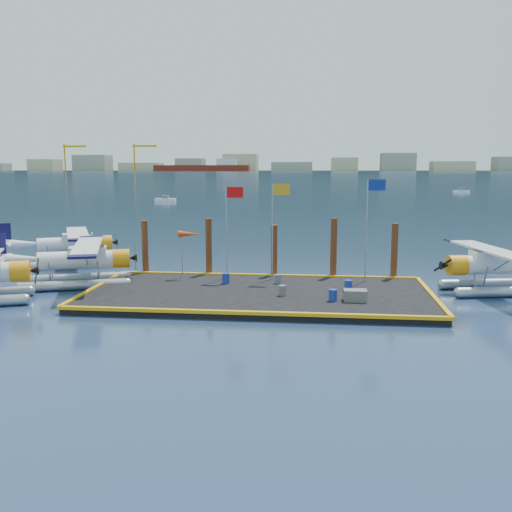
# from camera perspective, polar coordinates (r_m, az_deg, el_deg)

# --- Properties ---
(ground) EXTENTS (4000.00, 4000.00, 0.00)m
(ground) POSITION_cam_1_polar(r_m,az_deg,el_deg) (33.81, 0.26, -4.22)
(ground) COLOR navy
(ground) RESTS_ON ground
(dock) EXTENTS (20.00, 10.00, 0.40)m
(dock) POSITION_cam_1_polar(r_m,az_deg,el_deg) (33.77, 0.26, -3.89)
(dock) COLOR black
(dock) RESTS_ON ground
(dock_bumpers) EXTENTS (20.25, 10.25, 0.18)m
(dock_bumpers) POSITION_cam_1_polar(r_m,az_deg,el_deg) (33.70, 0.26, -3.41)
(dock_bumpers) COLOR #D6980C
(dock_bumpers) RESTS_ON dock
(far_backdrop) EXTENTS (3050.00, 2050.00, 810.00)m
(far_backdrop) POSITION_cam_1_polar(r_m,az_deg,el_deg) (1785.99, 13.99, 8.79)
(far_backdrop) COLOR black
(far_backdrop) RESTS_ON ground
(seaplane_b) EXTENTS (9.35, 9.97, 3.58)m
(seaplane_b) POSITION_cam_1_polar(r_m,az_deg,el_deg) (38.52, -17.05, -0.62)
(seaplane_b) COLOR #969CA4
(seaplane_b) RESTS_ON ground
(seaplane_c) EXTENTS (9.07, 9.50, 3.49)m
(seaplane_c) POSITION_cam_1_polar(r_m,az_deg,el_deg) (46.74, -17.86, 0.93)
(seaplane_c) COLOR #969CA4
(seaplane_c) RESTS_ON ground
(seaplane_d) EXTENTS (9.40, 10.24, 3.62)m
(seaplane_d) POSITION_cam_1_polar(r_m,az_deg,el_deg) (37.89, 22.93, -1.07)
(seaplane_d) COLOR #969CA4
(seaplane_d) RESTS_ON ground
(drum_0) EXTENTS (0.47, 0.47, 0.66)m
(drum_0) POSITION_cam_1_polar(r_m,az_deg,el_deg) (35.96, -3.03, -2.25)
(drum_0) COLOR navy
(drum_0) RESTS_ON dock
(drum_1) EXTENTS (0.46, 0.46, 0.64)m
(drum_1) POSITION_cam_1_polar(r_m,az_deg,el_deg) (31.61, 7.69, -3.90)
(drum_1) COLOR navy
(drum_1) RESTS_ON dock
(drum_3) EXTENTS (0.42, 0.42, 0.60)m
(drum_3) POSITION_cam_1_polar(r_m,az_deg,el_deg) (32.62, 2.66, -3.46)
(drum_3) COLOR #59595E
(drum_3) RESTS_ON dock
(drum_4) EXTENTS (0.45, 0.45, 0.64)m
(drum_4) POSITION_cam_1_polar(r_m,az_deg,el_deg) (34.30, 9.21, -2.92)
(drum_4) COLOR navy
(drum_4) RESTS_ON dock
(drum_5) EXTENTS (0.40, 0.40, 0.56)m
(drum_5) POSITION_cam_1_polar(r_m,az_deg,el_deg) (36.00, 2.20, -2.30)
(drum_5) COLOR #59595E
(drum_5) RESTS_ON dock
(crate) EXTENTS (1.25, 0.83, 0.62)m
(crate) POSITION_cam_1_polar(r_m,az_deg,el_deg) (31.78, 9.89, -3.90)
(crate) COLOR #59595E
(crate) RESTS_ON dock
(flagpole_red) EXTENTS (1.14, 0.08, 6.00)m
(flagpole_red) POSITION_cam_1_polar(r_m,az_deg,el_deg) (37.13, -2.66, 3.83)
(flagpole_red) COLOR gray
(flagpole_red) RESTS_ON dock
(flagpole_yellow) EXTENTS (1.14, 0.08, 6.20)m
(flagpole_yellow) POSITION_cam_1_polar(r_m,az_deg,el_deg) (36.78, 1.97, 3.97)
(flagpole_yellow) COLOR gray
(flagpole_yellow) RESTS_ON dock
(flagpole_blue) EXTENTS (1.14, 0.08, 6.50)m
(flagpole_blue) POSITION_cam_1_polar(r_m,az_deg,el_deg) (36.81, 11.34, 4.08)
(flagpole_blue) COLOR gray
(flagpole_blue) RESTS_ON dock
(windsock) EXTENTS (1.40, 0.44, 3.12)m
(windsock) POSITION_cam_1_polar(r_m,az_deg,el_deg) (37.77, -6.74, 2.09)
(windsock) COLOR gray
(windsock) RESTS_ON dock
(piling_0) EXTENTS (0.44, 0.44, 4.00)m
(piling_0) POSITION_cam_1_polar(r_m,az_deg,el_deg) (40.36, -11.02, 0.67)
(piling_0) COLOR #482514
(piling_0) RESTS_ON ground
(piling_1) EXTENTS (0.44, 0.44, 4.20)m
(piling_1) POSITION_cam_1_polar(r_m,az_deg,el_deg) (39.26, -4.73, 0.72)
(piling_1) COLOR #482514
(piling_1) RESTS_ON ground
(piling_2) EXTENTS (0.44, 0.44, 3.80)m
(piling_2) POSITION_cam_1_polar(r_m,az_deg,el_deg) (38.69, 1.83, 0.32)
(piling_2) COLOR #482514
(piling_2) RESTS_ON ground
(piling_3) EXTENTS (0.44, 0.44, 4.30)m
(piling_3) POSITION_cam_1_polar(r_m,az_deg,el_deg) (38.56, 7.77, 0.59)
(piling_3) COLOR #482514
(piling_3) RESTS_ON ground
(piling_4) EXTENTS (0.44, 0.44, 4.00)m
(piling_4) POSITION_cam_1_polar(r_m,az_deg,el_deg) (38.90, 13.66, 0.27)
(piling_4) COLOR #482514
(piling_4) RESTS_ON ground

